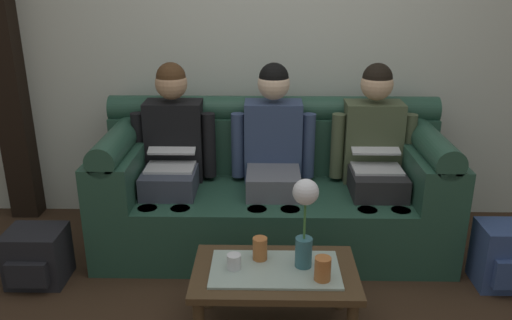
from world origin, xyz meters
The scene contains 13 objects.
back_wall_patterned centered at (0.00, 1.70, 1.45)m, with size 6.00×0.12×2.90m, color silver.
timber_pillar centered at (-1.88, 1.58, 1.45)m, with size 0.20×0.20×2.90m, color black.
couch centered at (0.00, 1.17, 0.37)m, with size 2.26×0.88×0.96m.
person_left centered at (-0.67, 1.17, 0.66)m, with size 0.56×0.67×1.22m.
person_middle centered at (0.00, 1.17, 0.66)m, with size 0.56×0.67×1.22m.
person_right centered at (0.67, 1.17, 0.66)m, with size 0.56×0.67×1.22m.
coffee_table centered at (0.00, 0.19, 0.31)m, with size 0.83×0.50×0.37m.
flower_vase centered at (0.14, 0.21, 0.66)m, with size 0.13×0.13×0.47m.
cup_near_left centered at (-0.20, 0.18, 0.41)m, with size 0.07×0.07×0.08m, color silver.
cup_near_right centered at (-0.08, 0.28, 0.43)m, with size 0.08×0.08×0.12m, color #B26633.
cup_far_center centered at (0.23, 0.09, 0.43)m, with size 0.08×0.08×0.12m, color #B26633.
backpack_right centered at (1.35, 0.64, 0.19)m, with size 0.30×0.30×0.39m.
backpack_left centered at (-1.41, 0.63, 0.16)m, with size 0.33×0.32×0.33m.
Camera 1 is at (-0.05, -2.08, 1.77)m, focal length 36.63 mm.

